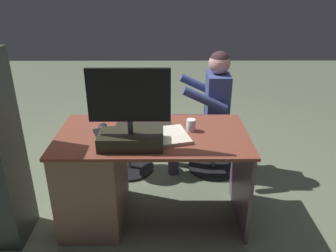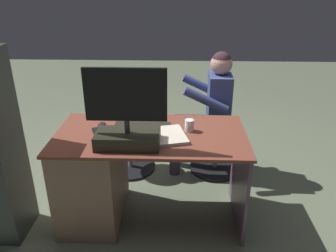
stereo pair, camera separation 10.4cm
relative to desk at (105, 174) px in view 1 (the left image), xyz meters
name	(u,v)px [view 1 (the left image)]	position (x,y,z in m)	size (l,w,h in m)	color
ground_plane	(156,188)	(-0.37, -0.38, -0.39)	(10.00, 10.00, 0.00)	#646E56
desk	(105,174)	(0.00, 0.00, 0.00)	(1.38, 0.73, 0.73)	brown
monitor	(130,125)	(-0.23, 0.19, 0.50)	(0.53, 0.23, 0.53)	black
keyboard	(144,127)	(-0.30, -0.10, 0.35)	(0.42, 0.14, 0.02)	black
computer_mouse	(103,126)	(0.01, -0.09, 0.36)	(0.06, 0.10, 0.04)	black
cup	(191,125)	(-0.65, -0.06, 0.39)	(0.07, 0.07, 0.09)	white
tv_remote	(98,134)	(0.02, 0.01, 0.35)	(0.04, 0.15, 0.02)	black
notebook_binder	(172,135)	(-0.50, 0.05, 0.35)	(0.22, 0.30, 0.02)	beige
office_chair_teddy	(128,145)	(-0.09, -0.72, -0.12)	(0.49, 0.49, 0.47)	black
teddy_bear	(126,109)	(-0.09, -0.73, 0.25)	(0.25, 0.26, 0.36)	#CCB58F
visitor_chair	(214,144)	(-0.93, -0.73, -0.12)	(0.49, 0.49, 0.47)	black
person	(207,103)	(-0.84, -0.73, 0.31)	(0.56, 0.48, 1.18)	#3B4781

